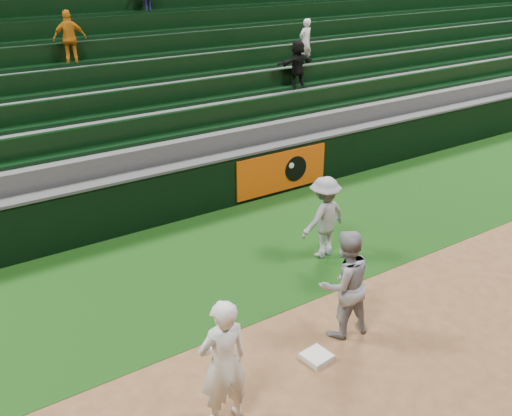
{
  "coord_description": "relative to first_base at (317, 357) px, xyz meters",
  "views": [
    {
      "loc": [
        -4.73,
        -5.48,
        5.58
      ],
      "look_at": [
        0.44,
        2.3,
        1.3
      ],
      "focal_mm": 40.0,
      "sensor_mm": 36.0,
      "label": 1
    }
  ],
  "objects": [
    {
      "name": "base_coach",
      "position": [
        2.09,
        2.4,
        0.79
      ],
      "size": [
        1.13,
        0.74,
        1.65
      ],
      "primitive_type": "imported",
      "rotation": [
        0.0,
        0.0,
        3.27
      ],
      "color": "gray",
      "rests_on": "foul_grass"
    },
    {
      "name": "field_wall",
      "position": [
        0.26,
        5.54,
        0.59
      ],
      "size": [
        36.0,
        0.45,
        1.25
      ],
      "color": "black",
      "rests_on": "ground"
    },
    {
      "name": "foul_grass",
      "position": [
        0.23,
        3.34,
        -0.04
      ],
      "size": [
        36.0,
        4.2,
        0.01
      ],
      "primitive_type": "cube",
      "color": "black",
      "rests_on": "ground"
    },
    {
      "name": "first_base",
      "position": [
        0.0,
        0.0,
        0.0
      ],
      "size": [
        0.42,
        0.42,
        0.09
      ],
      "primitive_type": "cube",
      "rotation": [
        0.0,
        0.0,
        0.11
      ],
      "color": "silver",
      "rests_on": "ground"
    },
    {
      "name": "first_baseman",
      "position": [
        -1.74,
        -0.26,
        0.87
      ],
      "size": [
        0.69,
        0.47,
        1.82
      ],
      "primitive_type": "imported",
      "rotation": [
        0.0,
        0.0,
        3.09
      ],
      "color": "silver",
      "rests_on": "ground"
    },
    {
      "name": "baserunner",
      "position": [
        0.74,
        0.3,
        0.85
      ],
      "size": [
        0.96,
        0.8,
        1.79
      ],
      "primitive_type": "imported",
      "rotation": [
        0.0,
        0.0,
        2.99
      ],
      "color": "gray",
      "rests_on": "ground"
    },
    {
      "name": "ground",
      "position": [
        0.23,
        0.34,
        -0.04
      ],
      "size": [
        70.0,
        70.0,
        0.0
      ],
      "primitive_type": "plane",
      "color": "brown",
      "rests_on": "ground"
    },
    {
      "name": "stadium_seating",
      "position": [
        0.23,
        9.31,
        1.66
      ],
      "size": [
        36.0,
        5.95,
        5.04
      ],
      "color": "#3E3E41",
      "rests_on": "ground"
    }
  ]
}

